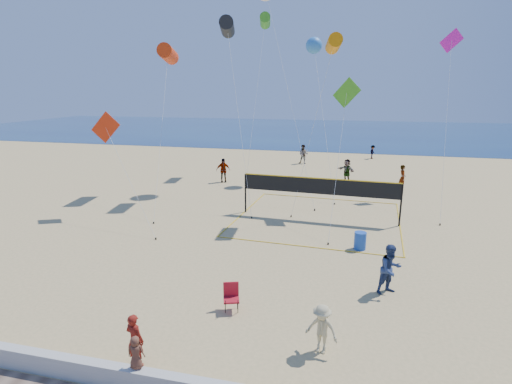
% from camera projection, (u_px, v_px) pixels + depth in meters
% --- Properties ---
extents(ground, '(120.00, 120.00, 0.00)m').
position_uv_depth(ground, '(213.00, 328.00, 12.65)').
color(ground, tan).
rests_on(ground, ground).
extents(ocean, '(140.00, 50.00, 0.03)m').
position_uv_depth(ocean, '(330.00, 131.00, 70.98)').
color(ocean, navy).
rests_on(ocean, ground).
extents(woman, '(0.63, 0.49, 1.54)m').
position_uv_depth(woman, '(135.00, 340.00, 10.77)').
color(woman, maroon).
rests_on(woman, ground).
extents(toddler, '(0.46, 0.34, 0.87)m').
position_uv_depth(toddler, '(136.00, 352.00, 9.85)').
color(toddler, brown).
rests_on(toddler, seawall).
extents(bystander_a, '(1.16, 1.11, 1.89)m').
position_uv_depth(bystander_a, '(390.00, 269.00, 14.58)').
color(bystander_a, navy).
rests_on(bystander_a, ground).
extents(bystander_b, '(1.07, 0.80, 1.48)m').
position_uv_depth(bystander_b, '(322.00, 329.00, 11.31)').
color(bystander_b, tan).
rests_on(bystander_b, ground).
extents(far_person_0, '(1.23, 0.91, 1.94)m').
position_uv_depth(far_person_0, '(223.00, 170.00, 32.08)').
color(far_person_0, gray).
rests_on(far_person_0, ground).
extents(far_person_1, '(1.65, 1.55, 1.85)m').
position_uv_depth(far_person_1, '(347.00, 170.00, 32.23)').
color(far_person_1, gray).
rests_on(far_person_1, ground).
extents(far_person_2, '(0.46, 0.70, 1.91)m').
position_uv_depth(far_person_2, '(402.00, 178.00, 29.44)').
color(far_person_2, gray).
rests_on(far_person_2, ground).
extents(far_person_3, '(0.99, 0.80, 1.91)m').
position_uv_depth(far_person_3, '(303.00, 154.00, 39.96)').
color(far_person_3, gray).
rests_on(far_person_3, ground).
extents(far_person_4, '(0.84, 1.07, 1.45)m').
position_uv_depth(far_person_4, '(373.00, 152.00, 42.90)').
color(far_person_4, gray).
rests_on(far_person_4, ground).
extents(camp_chair, '(0.65, 0.76, 1.08)m').
position_uv_depth(camp_chair, '(231.00, 295.00, 13.55)').
color(camp_chair, '#AB1320').
rests_on(camp_chair, ground).
extents(trash_barrel, '(0.73, 0.73, 0.84)m').
position_uv_depth(trash_barrel, '(360.00, 241.00, 18.74)').
color(trash_barrel, '#1B48B1').
rests_on(trash_barrel, ground).
extents(volleyball_net, '(9.60, 9.46, 2.44)m').
position_uv_depth(volleyball_net, '(319.00, 191.00, 22.82)').
color(volleyball_net, black).
rests_on(volleyball_net, ground).
extents(kite_0, '(2.91, 8.76, 10.31)m').
position_uv_depth(kite_0, '(168.00, 54.00, 27.42)').
color(kite_0, red).
rests_on(kite_0, ground).
extents(kite_1, '(3.69, 6.44, 11.85)m').
position_uv_depth(kite_1, '(227.00, 27.00, 26.03)').
color(kite_1, black).
rests_on(kite_1, ground).
extents(kite_2, '(2.53, 1.92, 10.19)m').
position_uv_depth(kite_2, '(334.00, 44.00, 21.47)').
color(kite_2, orange).
rests_on(kite_2, ground).
extents(kite_3, '(5.63, 3.70, 6.10)m').
position_uv_depth(kite_3, '(107.00, 131.00, 22.96)').
color(kite_3, red).
rests_on(kite_3, ground).
extents(kite_4, '(1.62, 6.28, 7.99)m').
position_uv_depth(kite_4, '(346.00, 99.00, 22.83)').
color(kite_4, '#3C9620').
rests_on(kite_4, ground).
extents(kite_5, '(1.94, 8.32, 11.27)m').
position_uv_depth(kite_5, '(451.00, 51.00, 26.51)').
color(kite_5, '#DA15B9').
rests_on(kite_5, ground).
extents(kite_7, '(3.15, 8.30, 11.24)m').
position_uv_depth(kite_7, '(314.00, 45.00, 31.15)').
color(kite_7, blue).
rests_on(kite_7, ground).
extents(kite_8, '(1.29, 8.29, 13.49)m').
position_uv_depth(kite_8, '(265.00, 21.00, 33.77)').
color(kite_8, '#3C9620').
rests_on(kite_8, ground).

